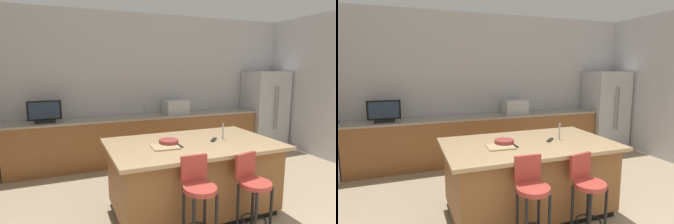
# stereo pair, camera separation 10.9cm
# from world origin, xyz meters

# --- Properties ---
(wall_back) EXTENTS (7.35, 0.12, 2.98)m
(wall_back) POSITION_xyz_m (0.00, 4.59, 1.49)
(wall_back) COLOR #BCBCC1
(wall_back) RESTS_ON ground_plane
(counter_back) EXTENTS (5.06, 0.62, 0.92)m
(counter_back) POSITION_xyz_m (-0.06, 4.21, 0.46)
(counter_back) COLOR brown
(counter_back) RESTS_ON ground_plane
(kitchen_island) EXTENTS (2.17, 1.29, 0.93)m
(kitchen_island) POSITION_xyz_m (-0.05, 2.02, 0.47)
(kitchen_island) COLOR black
(kitchen_island) RESTS_ON ground_plane
(refrigerator) EXTENTS (0.89, 0.76, 1.80)m
(refrigerator) POSITION_xyz_m (2.92, 4.15, 0.90)
(refrigerator) COLOR #B7BABF
(refrigerator) RESTS_ON ground_plane
(microwave) EXTENTS (0.48, 0.36, 0.29)m
(microwave) POSITION_xyz_m (0.64, 4.21, 1.07)
(microwave) COLOR #B7BABF
(microwave) RESTS_ON counter_back
(tv_monitor) EXTENTS (0.56, 0.16, 0.39)m
(tv_monitor) POSITION_xyz_m (-1.88, 4.15, 1.10)
(tv_monitor) COLOR black
(tv_monitor) RESTS_ON counter_back
(sink_faucet_back) EXTENTS (0.02, 0.02, 0.24)m
(sink_faucet_back) POSITION_xyz_m (-0.02, 4.31, 1.04)
(sink_faucet_back) COLOR #B2B2B7
(sink_faucet_back) RESTS_ON counter_back
(sink_faucet_island) EXTENTS (0.02, 0.02, 0.22)m
(sink_faucet_island) POSITION_xyz_m (0.40, 2.02, 1.04)
(sink_faucet_island) COLOR #B2B2B7
(sink_faucet_island) RESTS_ON kitchen_island
(bar_stool_left) EXTENTS (0.34, 0.34, 0.99)m
(bar_stool_left) POSITION_xyz_m (-0.37, 1.25, 0.60)
(bar_stool_left) COLOR #B23D33
(bar_stool_left) RESTS_ON ground_plane
(bar_stool_right) EXTENTS (0.35, 0.36, 0.95)m
(bar_stool_right) POSITION_xyz_m (0.28, 1.22, 0.57)
(bar_stool_right) COLOR #B23D33
(bar_stool_right) RESTS_ON ground_plane
(fruit_bowl) EXTENTS (0.25, 0.25, 0.06)m
(fruit_bowl) POSITION_xyz_m (-0.37, 2.05, 0.96)
(fruit_bowl) COLOR #993833
(fruit_bowl) RESTS_ON kitchen_island
(cell_phone) EXTENTS (0.08, 0.15, 0.01)m
(cell_phone) POSITION_xyz_m (-0.30, 1.92, 0.93)
(cell_phone) COLOR black
(cell_phone) RESTS_ON kitchen_island
(tv_remote) EXTENTS (0.15, 0.15, 0.02)m
(tv_remote) POSITION_xyz_m (0.25, 2.01, 0.94)
(tv_remote) COLOR black
(tv_remote) RESTS_ON kitchen_island
(cutting_board) EXTENTS (0.34, 0.29, 0.02)m
(cutting_board) POSITION_xyz_m (-0.47, 1.93, 0.94)
(cutting_board) COLOR tan
(cutting_board) RESTS_ON kitchen_island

